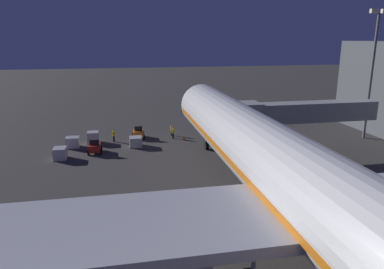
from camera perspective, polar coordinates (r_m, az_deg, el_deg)
The scene contains 15 objects.
ground_plane at distance 36.24m, azimuth 8.53°, elevation -9.99°, with size 320.00×320.00×0.00m, color #383533.
airliner_at_gate at distance 24.19m, azimuth 18.61°, elevation -9.22°, with size 50.94×70.36×18.92m.
jet_bridge at distance 49.16m, azimuth 15.85°, elevation 3.34°, with size 19.59×3.40×7.27m.
apron_floodlight_mast at distance 61.00m, azimuth 26.53°, elevation 9.56°, with size 2.90×0.50×19.16m.
baggage_tug_spare at distance 57.04m, azimuth -8.43°, elevation 0.21°, with size 1.86×2.32×1.95m.
baggage_tug_lead at distance 50.93m, azimuth -15.05°, elevation -1.97°, with size 1.86×2.56×1.95m.
baggage_container_near_belt at distance 54.38m, azimuth -18.28°, elevation -1.16°, with size 1.82×1.57×1.52m, color #B7BABF.
baggage_container_mid_row at distance 49.74m, azimuth -20.04°, elevation -2.81°, with size 1.57×1.89×1.51m, color #B7BABF.
baggage_container_far_row at distance 55.77m, azimuth -15.29°, elevation -0.44°, with size 1.63×1.75×1.70m, color #B7BABF.
baggage_container_spare at distance 52.71m, azimuth -8.84°, elevation -1.13°, with size 1.75×1.83×1.41m, color #B7BABF.
ground_crew_near_nose_gear at distance 57.82m, azimuth -3.23°, elevation 0.74°, with size 0.40×0.40×1.74m.
ground_crew_by_belt_loader at distance 55.57m, azimuth -12.23°, elevation -0.11°, with size 0.40×0.40×1.86m.
ground_crew_marshaller_fwd at distance 56.22m, azimuth -3.01°, elevation 0.32°, with size 0.40×0.40×1.73m.
traffic_cone_nose_port at distance 56.56m, azimuth 3.18°, elevation -0.30°, with size 0.36×0.36×0.55m, color orange.
traffic_cone_nose_starboard at distance 55.66m, azimuth -1.21°, elevation -0.54°, with size 0.36×0.36×0.55m, color orange.
Camera 1 is at (11.56, 30.78, 15.25)m, focal length 33.90 mm.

